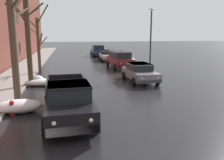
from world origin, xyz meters
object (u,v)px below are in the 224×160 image
Objects in this scene: street_lamp_post at (151,37)px; bare_tree_far_down_block at (39,43)px; sedan_white_parked_far_down_block at (107,55)px; sedan_grey_parked_kerbside_close at (140,72)px; suv_darkblue_queued_behind_truck at (98,50)px; pickup_truck_black_approaching_near_lane at (68,100)px; suv_maroon_parked_kerbside_mid at (120,59)px; fire_hydrant at (12,108)px; sedan_green_at_far_intersection at (98,49)px; bare_tree_mid_block at (28,38)px; bare_tree_second_along_sidewalk at (15,48)px.

bare_tree_far_down_block is at bearing 173.51° from street_lamp_post.
bare_tree_far_down_block reaches higher than sedan_white_parked_far_down_block.
suv_darkblue_queued_behind_truck reaches higher than sedan_grey_parked_kerbside_close.
pickup_truck_black_approaching_near_lane is at bearing -78.54° from bare_tree_far_down_block.
sedan_grey_parked_kerbside_close is at bearing -33.53° from bare_tree_far_down_block.
suv_darkblue_queued_behind_truck reaches higher than sedan_white_parked_far_down_block.
pickup_truck_black_approaching_near_lane reaches higher than sedan_grey_parked_kerbside_close.
pickup_truck_black_approaching_near_lane is 1.12× the size of suv_maroon_parked_kerbside_mid.
sedan_grey_parked_kerbside_close is at bearing 38.40° from fire_hydrant.
bare_tree_far_down_block is 22.55m from sedan_green_at_far_intersection.
bare_tree_mid_block is at bearing -138.48° from suv_maroon_parked_kerbside_mid.
sedan_green_at_far_intersection is (0.03, 26.29, -0.00)m from sedan_grey_parked_kerbside_close.
suv_darkblue_queued_behind_truck is (7.32, 25.39, -2.00)m from bare_tree_second_along_sidewalk.
pickup_truck_black_approaching_near_lane is 28.42m from suv_darkblue_queued_behind_truck.
bare_tree_second_along_sidewalk reaches higher than sedan_white_parked_far_down_block.
sedan_white_parked_far_down_block is 10.76m from street_lamp_post.
fire_hydrant is (-7.32, -26.99, -0.63)m from suv_darkblue_queued_behind_truck.
bare_tree_mid_block is 11.09m from suv_maroon_parked_kerbside_mid.
sedan_grey_parked_kerbside_close is at bearing 30.71° from bare_tree_second_along_sidewalk.
street_lamp_post is (2.36, -2.94, 2.36)m from suv_maroon_parked_kerbside_mid.
sedan_grey_parked_kerbside_close is at bearing -118.94° from street_lamp_post.
pickup_truck_black_approaching_near_lane is 7.74× the size of fire_hydrant.
bare_tree_second_along_sidewalk is 13.71m from street_lamp_post.
bare_tree_far_down_block is 11.99m from fire_hydrant.
suv_maroon_parked_kerbside_mid is at bearing 69.53° from pickup_truck_black_approaching_near_lane.
sedan_grey_parked_kerbside_close is 0.91× the size of suv_darkblue_queued_behind_truck.
suv_maroon_parked_kerbside_mid is 19.18m from sedan_green_at_far_intersection.
fire_hydrant is (-2.57, 1.04, -0.53)m from pickup_truck_black_approaching_near_lane.
pickup_truck_black_approaching_near_lane is (2.59, -12.77, -1.93)m from bare_tree_far_down_block.
sedan_green_at_far_intersection is 22.39m from street_lamp_post.
bare_tree_second_along_sidewalk is 1.20× the size of suv_maroon_parked_kerbside_mid.
bare_tree_mid_block reaches higher than fire_hydrant.
street_lamp_post reaches higher than sedan_white_parked_far_down_block.
sedan_white_parked_far_down_block is at bearing 76.61° from pickup_truck_black_approaching_near_lane.
fire_hydrant is at bearing -141.60° from sedan_grey_parked_kerbside_close.
suv_maroon_parked_kerbside_mid is at bearing -87.10° from suv_darkblue_queued_behind_truck.
bare_tree_second_along_sidewalk is at bearing -106.09° from suv_darkblue_queued_behind_truck.
suv_darkblue_queued_behind_truck is at bearing 92.90° from suv_maroon_parked_kerbside_mid.
street_lamp_post reaches higher than suv_maroon_parked_kerbside_mid.
bare_tree_mid_block is 1.39× the size of sedan_grey_parked_kerbside_close.
sedan_green_at_far_intersection is at bearing 68.86° from bare_tree_far_down_block.
sedan_white_parked_far_down_block is at bearing -86.19° from suv_darkblue_queued_behind_truck.
bare_tree_mid_block is 5.45m from bare_tree_far_down_block.
sedan_white_parked_far_down_block is 12.03m from sedan_green_at_far_intersection.
sedan_green_at_far_intersection is (0.77, 5.69, -0.24)m from suv_darkblue_queued_behind_truck.
bare_tree_far_down_block is at bearing 89.04° from bare_tree_mid_block.
bare_tree_second_along_sidewalk is 1.34× the size of sedan_grey_parked_kerbside_close.
bare_tree_mid_block is 1.27× the size of suv_darkblue_queued_behind_truck.
bare_tree_mid_block reaches higher than street_lamp_post.
suv_maroon_parked_kerbside_mid is 6.94× the size of fire_hydrant.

